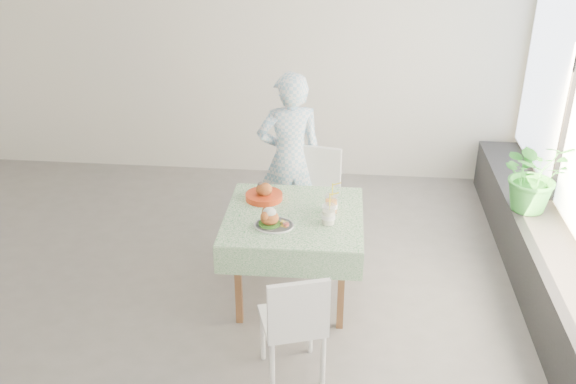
# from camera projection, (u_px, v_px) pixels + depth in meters

# --- Properties ---
(floor) EXTENTS (6.00, 6.00, 0.00)m
(floor) POSITION_uv_depth(u_px,v_px,m) (195.00, 293.00, 5.24)
(floor) COLOR slate
(floor) RESTS_ON ground
(wall_back) EXTENTS (6.00, 0.02, 2.80)m
(wall_back) POSITION_uv_depth(u_px,v_px,m) (241.00, 50.00, 6.87)
(wall_back) COLOR silver
(wall_back) RESTS_ON ground
(wall_front) EXTENTS (6.00, 0.02, 2.80)m
(wall_front) POSITION_uv_depth(u_px,v_px,m) (17.00, 367.00, 2.39)
(wall_front) COLOR silver
(wall_front) RESTS_ON ground
(window_ledge) EXTENTS (0.40, 4.80, 0.50)m
(window_ledge) POSITION_uv_depth(u_px,v_px,m) (554.00, 287.00, 4.88)
(window_ledge) COLOR black
(window_ledge) RESTS_ON ground
(cafe_table) EXTENTS (1.05, 1.05, 0.74)m
(cafe_table) POSITION_uv_depth(u_px,v_px,m) (294.00, 246.00, 5.01)
(cafe_table) COLOR brown
(cafe_table) RESTS_ON ground
(chair_far) EXTENTS (0.52, 0.52, 0.93)m
(chair_far) POSITION_uv_depth(u_px,v_px,m) (311.00, 221.00, 5.75)
(chair_far) COLOR white
(chair_far) RESTS_ON ground
(chair_near) EXTENTS (0.50, 0.50, 0.84)m
(chair_near) POSITION_uv_depth(u_px,v_px,m) (293.00, 342.00, 4.28)
(chair_near) COLOR white
(chair_near) RESTS_ON ground
(diner) EXTENTS (0.66, 0.52, 1.60)m
(diner) POSITION_uv_depth(u_px,v_px,m) (290.00, 159.00, 5.72)
(diner) COLOR #86B8D6
(diner) RESTS_ON ground
(main_dish) EXTENTS (0.30, 0.30, 0.15)m
(main_dish) POSITION_uv_depth(u_px,v_px,m) (272.00, 220.00, 4.70)
(main_dish) COLOR white
(main_dish) RESTS_ON cafe_table
(juice_cup_orange) EXTENTS (0.11, 0.11, 0.30)m
(juice_cup_orange) POSITION_uv_depth(u_px,v_px,m) (331.00, 205.00, 4.89)
(juice_cup_orange) COLOR white
(juice_cup_orange) RESTS_ON cafe_table
(juice_cup_lemonade) EXTENTS (0.11, 0.11, 0.30)m
(juice_cup_lemonade) POSITION_uv_depth(u_px,v_px,m) (329.00, 215.00, 4.73)
(juice_cup_lemonade) COLOR white
(juice_cup_lemonade) RESTS_ON cafe_table
(second_dish) EXTENTS (0.30, 0.30, 0.14)m
(second_dish) POSITION_uv_depth(u_px,v_px,m) (264.00, 194.00, 5.11)
(second_dish) COLOR #B73312
(second_dish) RESTS_ON cafe_table
(potted_plant) EXTENTS (0.66, 0.60, 0.65)m
(potted_plant) POSITION_uv_depth(u_px,v_px,m) (535.00, 174.00, 5.36)
(potted_plant) COLOR #27762C
(potted_plant) RESTS_ON window_ledge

